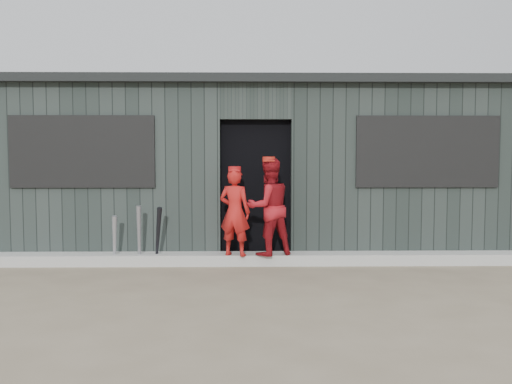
{
  "coord_description": "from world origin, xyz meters",
  "views": [
    {
      "loc": [
        -0.14,
        -5.95,
        1.54
      ],
      "look_at": [
        0.0,
        1.8,
        1.0
      ],
      "focal_mm": 40.0,
      "sensor_mm": 36.0,
      "label": 1
    }
  ],
  "objects_px": {
    "player_red_left": "(235,212)",
    "bat_left": "(115,240)",
    "player_grey_back": "(267,212)",
    "bat_right": "(158,236)",
    "dugout": "(254,168)",
    "player_red_right": "(269,207)",
    "bat_mid": "(139,236)"
  },
  "relations": [
    {
      "from": "player_red_left",
      "to": "player_grey_back",
      "type": "relative_size",
      "value": 0.89
    },
    {
      "from": "bat_right",
      "to": "dugout",
      "type": "distance_m",
      "value": 2.38
    },
    {
      "from": "bat_left",
      "to": "player_grey_back",
      "type": "distance_m",
      "value": 2.2
    },
    {
      "from": "bat_right",
      "to": "player_red_left",
      "type": "bearing_deg",
      "value": -3.78
    },
    {
      "from": "bat_mid",
      "to": "player_red_left",
      "type": "bearing_deg",
      "value": -3.1
    },
    {
      "from": "bat_right",
      "to": "bat_mid",
      "type": "bearing_deg",
      "value": 179.71
    },
    {
      "from": "player_grey_back",
      "to": "bat_left",
      "type": "bearing_deg",
      "value": 17.04
    },
    {
      "from": "bat_left",
      "to": "player_red_left",
      "type": "distance_m",
      "value": 1.68
    },
    {
      "from": "bat_left",
      "to": "player_grey_back",
      "type": "relative_size",
      "value": 0.52
    },
    {
      "from": "bat_mid",
      "to": "player_grey_back",
      "type": "height_order",
      "value": "player_grey_back"
    },
    {
      "from": "bat_mid",
      "to": "bat_right",
      "type": "xyz_separation_m",
      "value": [
        0.25,
        -0.0,
        -0.01
      ]
    },
    {
      "from": "bat_right",
      "to": "dugout",
      "type": "relative_size",
      "value": 0.1
    },
    {
      "from": "player_red_left",
      "to": "bat_left",
      "type": "bearing_deg",
      "value": 17.48
    },
    {
      "from": "bat_mid",
      "to": "player_grey_back",
      "type": "relative_size",
      "value": 0.62
    },
    {
      "from": "bat_mid",
      "to": "player_grey_back",
      "type": "xyz_separation_m",
      "value": [
        1.76,
        0.62,
        0.25
      ]
    },
    {
      "from": "player_red_left",
      "to": "player_grey_back",
      "type": "distance_m",
      "value": 0.83
    },
    {
      "from": "bat_right",
      "to": "player_red_right",
      "type": "distance_m",
      "value": 1.56
    },
    {
      "from": "player_red_right",
      "to": "dugout",
      "type": "height_order",
      "value": "dugout"
    },
    {
      "from": "player_red_right",
      "to": "player_grey_back",
      "type": "distance_m",
      "value": 0.68
    },
    {
      "from": "bat_right",
      "to": "player_grey_back",
      "type": "height_order",
      "value": "player_grey_back"
    },
    {
      "from": "player_red_right",
      "to": "bat_mid",
      "type": "bearing_deg",
      "value": -25.06
    },
    {
      "from": "player_red_left",
      "to": "player_red_right",
      "type": "relative_size",
      "value": 0.9
    },
    {
      "from": "bat_mid",
      "to": "dugout",
      "type": "xyz_separation_m",
      "value": [
        1.59,
        1.77,
        0.87
      ]
    },
    {
      "from": "dugout",
      "to": "bat_right",
      "type": "bearing_deg",
      "value": -127.03
    },
    {
      "from": "bat_mid",
      "to": "dugout",
      "type": "distance_m",
      "value": 2.53
    },
    {
      "from": "bat_mid",
      "to": "player_grey_back",
      "type": "bearing_deg",
      "value": 19.52
    },
    {
      "from": "player_red_right",
      "to": "dugout",
      "type": "relative_size",
      "value": 0.16
    },
    {
      "from": "bat_left",
      "to": "player_red_left",
      "type": "bearing_deg",
      "value": -2.68
    },
    {
      "from": "bat_right",
      "to": "player_red_left",
      "type": "distance_m",
      "value": 1.1
    },
    {
      "from": "bat_right",
      "to": "player_red_right",
      "type": "relative_size",
      "value": 0.64
    },
    {
      "from": "bat_mid",
      "to": "player_red_right",
      "type": "distance_m",
      "value": 1.8
    },
    {
      "from": "player_red_right",
      "to": "player_grey_back",
      "type": "xyz_separation_m",
      "value": [
        0.0,
        0.67,
        -0.14
      ]
    }
  ]
}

